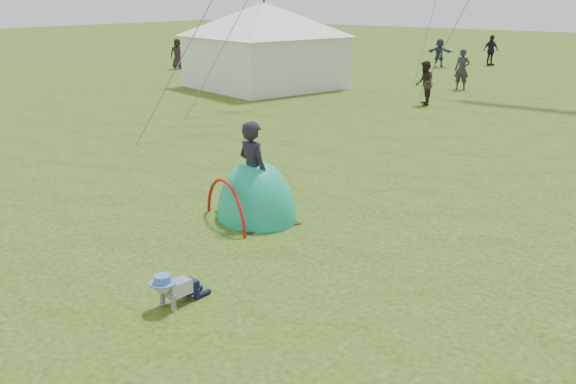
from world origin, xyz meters
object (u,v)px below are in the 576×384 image
Objects in this scene: crawling_toddler at (174,287)px; popup_tent at (257,218)px; event_marquee at (264,42)px; standing_adult at (253,172)px.

crawling_toddler is 3.66m from popup_tent.
event_marquee is (-12.67, 16.99, 1.73)m from crawling_toddler.
event_marquee is at bearing 152.41° from popup_tent.
crawling_toddler is at bearing 122.70° from standing_adult.
standing_adult is at bearing -51.10° from popup_tent.
standing_adult is at bearing -37.43° from event_marquee.
crawling_toddler is at bearing -44.05° from popup_tent.
standing_adult reaches higher than crawling_toddler.
event_marquee is at bearing -41.26° from standing_adult.
popup_tent is 17.78m from event_marquee.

